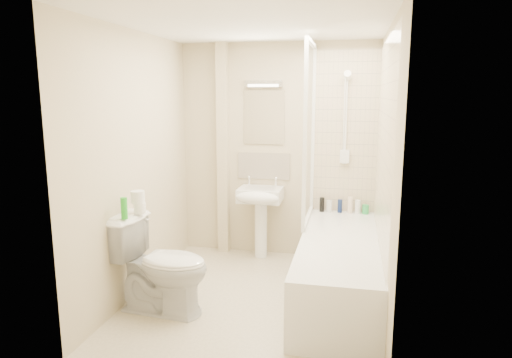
# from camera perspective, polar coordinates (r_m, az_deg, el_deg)

# --- Properties ---
(floor) EXTENTS (2.50, 2.50, 0.00)m
(floor) POSITION_cam_1_polar(r_m,az_deg,el_deg) (4.31, -0.24, -14.67)
(floor) COLOR beige
(floor) RESTS_ON ground
(wall_back) EXTENTS (2.20, 0.02, 2.40)m
(wall_back) POSITION_cam_1_polar(r_m,az_deg,el_deg) (5.17, 2.69, 3.47)
(wall_back) COLOR beige
(wall_back) RESTS_ON ground
(wall_left) EXTENTS (0.02, 2.50, 2.40)m
(wall_left) POSITION_cam_1_polar(r_m,az_deg,el_deg) (4.32, -14.68, 1.72)
(wall_left) COLOR beige
(wall_left) RESTS_ON ground
(wall_right) EXTENTS (0.02, 2.50, 2.40)m
(wall_right) POSITION_cam_1_polar(r_m,az_deg,el_deg) (3.87, 15.86, 0.66)
(wall_right) COLOR beige
(wall_right) RESTS_ON ground
(ceiling) EXTENTS (2.20, 2.50, 0.02)m
(ceiling) POSITION_cam_1_polar(r_m,az_deg,el_deg) (3.94, -0.27, 18.76)
(ceiling) COLOR white
(ceiling) RESTS_ON wall_back
(tile_back) EXTENTS (0.70, 0.01, 1.75)m
(tile_back) POSITION_cam_1_polar(r_m,az_deg,el_deg) (5.07, 11.13, 5.70)
(tile_back) COLOR beige
(tile_back) RESTS_ON wall_back
(tile_right) EXTENTS (0.01, 2.10, 1.75)m
(tile_right) POSITION_cam_1_polar(r_m,az_deg,el_deg) (4.04, 15.67, 4.30)
(tile_right) COLOR beige
(tile_right) RESTS_ON wall_right
(pipe_boxing) EXTENTS (0.12, 0.12, 2.40)m
(pipe_boxing) POSITION_cam_1_polar(r_m,az_deg,el_deg) (5.24, -4.13, 3.56)
(pipe_boxing) COLOR beige
(pipe_boxing) RESTS_ON ground
(splashback) EXTENTS (0.60, 0.02, 0.30)m
(splashback) POSITION_cam_1_polar(r_m,az_deg,el_deg) (5.21, 0.98, 1.65)
(splashback) COLOR beige
(splashback) RESTS_ON wall_back
(mirror) EXTENTS (0.46, 0.01, 0.60)m
(mirror) POSITION_cam_1_polar(r_m,az_deg,el_deg) (5.15, 1.00, 7.70)
(mirror) COLOR white
(mirror) RESTS_ON wall_back
(strip_light) EXTENTS (0.42, 0.07, 0.07)m
(strip_light) POSITION_cam_1_polar(r_m,az_deg,el_deg) (5.12, 0.96, 11.82)
(strip_light) COLOR silver
(strip_light) RESTS_ON wall_back
(bathtub) EXTENTS (0.70, 2.10, 0.55)m
(bathtub) POSITION_cam_1_polar(r_m,az_deg,el_deg) (4.30, 10.32, -10.73)
(bathtub) COLOR white
(bathtub) RESTS_ON ground
(shower_screen) EXTENTS (0.04, 0.92, 1.80)m
(shower_screen) POSITION_cam_1_polar(r_m,az_deg,el_deg) (4.64, 6.70, 5.70)
(shower_screen) COLOR white
(shower_screen) RESTS_ON bathtub
(shower_fixture) EXTENTS (0.10, 0.16, 0.99)m
(shower_fixture) POSITION_cam_1_polar(r_m,az_deg,el_deg) (5.01, 11.15, 7.03)
(shower_fixture) COLOR white
(shower_fixture) RESTS_ON wall_back
(pedestal_sink) EXTENTS (0.48, 0.46, 0.93)m
(pedestal_sink) POSITION_cam_1_polar(r_m,az_deg,el_deg) (5.07, 0.48, -3.01)
(pedestal_sink) COLOR white
(pedestal_sink) RESTS_ON ground
(bottle_black_a) EXTENTS (0.05, 0.05, 0.16)m
(bottle_black_a) POSITION_cam_1_polar(r_m,az_deg,el_deg) (5.13, 8.24, -3.18)
(bottle_black_a) COLOR black
(bottle_black_a) RESTS_ON bathtub
(bottle_white_a) EXTENTS (0.06, 0.06, 0.13)m
(bottle_white_a) POSITION_cam_1_polar(r_m,az_deg,el_deg) (5.12, 9.14, -3.37)
(bottle_white_a) COLOR white
(bottle_white_a) RESTS_ON bathtub
(bottle_blue) EXTENTS (0.05, 0.05, 0.15)m
(bottle_blue) POSITION_cam_1_polar(r_m,az_deg,el_deg) (5.12, 10.44, -3.34)
(bottle_blue) COLOR navy
(bottle_blue) RESTS_ON bathtub
(bottle_cream) EXTENTS (0.06, 0.06, 0.18)m
(bottle_cream) POSITION_cam_1_polar(r_m,az_deg,el_deg) (5.11, 11.68, -3.20)
(bottle_cream) COLOR #F9DEC0
(bottle_cream) RESTS_ON bathtub
(bottle_white_b) EXTENTS (0.06, 0.06, 0.15)m
(bottle_white_b) POSITION_cam_1_polar(r_m,az_deg,el_deg) (5.12, 12.61, -3.41)
(bottle_white_b) COLOR white
(bottle_white_b) RESTS_ON bathtub
(bottle_green) EXTENTS (0.07, 0.07, 0.10)m
(bottle_green) POSITION_cam_1_polar(r_m,az_deg,el_deg) (5.13, 13.53, -3.71)
(bottle_green) COLOR green
(bottle_green) RESTS_ON bathtub
(toilet) EXTENTS (0.63, 0.91, 0.84)m
(toilet) POSITION_cam_1_polar(r_m,az_deg,el_deg) (4.01, -11.75, -10.41)
(toilet) COLOR white
(toilet) RESTS_ON ground
(toilet_roll_lower) EXTENTS (0.10, 0.10, 0.09)m
(toilet_roll_lower) POSITION_cam_1_polar(r_m,az_deg,el_deg) (4.03, -14.34, -3.53)
(toilet_roll_lower) COLOR white
(toilet_roll_lower) RESTS_ON toilet
(toilet_roll_upper) EXTENTS (0.12, 0.12, 0.10)m
(toilet_roll_upper) POSITION_cam_1_polar(r_m,az_deg,el_deg) (4.01, -14.58, -2.18)
(toilet_roll_upper) COLOR white
(toilet_roll_upper) RESTS_ON toilet_roll_lower
(green_bottle) EXTENTS (0.05, 0.05, 0.18)m
(green_bottle) POSITION_cam_1_polar(r_m,az_deg,el_deg) (3.87, -16.15, -3.53)
(green_bottle) COLOR green
(green_bottle) RESTS_ON toilet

